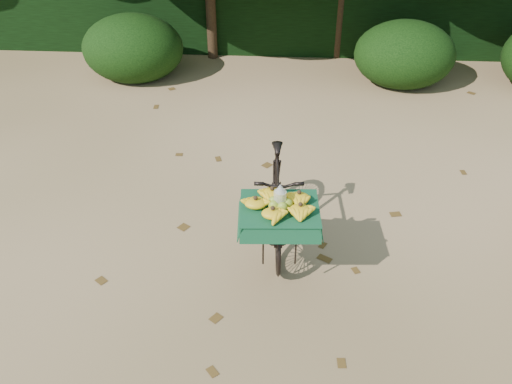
{
  "coord_description": "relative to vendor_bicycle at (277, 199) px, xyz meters",
  "views": [
    {
      "loc": [
        -0.37,
        -4.38,
        3.69
      ],
      "look_at": [
        -0.64,
        -0.19,
        0.78
      ],
      "focal_mm": 38.0,
      "sensor_mm": 36.0,
      "label": 1
    }
  ],
  "objects": [
    {
      "name": "ground",
      "position": [
        0.45,
        -0.09,
        -0.51
      ],
      "size": [
        80.0,
        80.0,
        0.0
      ],
      "primitive_type": "plane",
      "color": "tan",
      "rests_on": "ground"
    },
    {
      "name": "vendor_bicycle",
      "position": [
        0.0,
        0.0,
        0.0
      ],
      "size": [
        0.74,
        1.74,
        0.99
      ],
      "rotation": [
        0.0,
        0.0,
        0.06
      ],
      "color": "black",
      "rests_on": "ground"
    },
    {
      "name": "bush_clumps",
      "position": [
        0.95,
        4.21,
        -0.06
      ],
      "size": [
        8.8,
        1.7,
        0.9
      ],
      "primitive_type": null,
      "color": "black",
      "rests_on": "ground"
    },
    {
      "name": "leaf_litter",
      "position": [
        0.45,
        0.56,
        -0.5
      ],
      "size": [
        7.0,
        7.3,
        0.01
      ],
      "primitive_type": null,
      "color": "#513715",
      "rests_on": "ground"
    }
  ]
}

